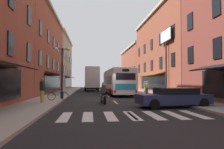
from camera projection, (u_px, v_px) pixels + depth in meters
ground_plane at (111, 99)px, 20.02m from camera, size 34.80×80.00×0.10m
lane_centre_dashes at (111, 99)px, 19.78m from camera, size 0.14×73.90×0.01m
crosswalk_near at (132, 115)px, 10.09m from camera, size 7.10×2.80×0.01m
sidewalk_left at (50, 98)px, 19.38m from camera, size 3.00×80.00×0.14m
sidewalk_right at (168, 97)px, 20.68m from camera, size 3.00×80.00×0.14m
billboard_sign at (166, 44)px, 24.35m from camera, size 0.40×3.32×7.90m
transit_bus at (117, 82)px, 26.28m from camera, size 2.79×11.60×3.22m
box_truck at (92, 79)px, 36.51m from camera, size 2.70×7.75×4.21m
sedan_near at (174, 97)px, 13.33m from camera, size 4.86×2.21×1.28m
sedan_mid at (91, 86)px, 47.54m from camera, size 1.97×4.73×1.37m
motorcycle_rider at (103, 94)px, 15.61m from camera, size 0.63×2.07×1.66m
bicycle_near at (58, 96)px, 16.89m from camera, size 1.71×0.48×0.91m
pedestrian_near at (42, 89)px, 15.14m from camera, size 0.39×0.52×1.83m
pedestrian_mid at (147, 87)px, 24.82m from camera, size 0.36×0.36×1.63m
pedestrian_far at (145, 87)px, 28.92m from camera, size 0.36×0.36×1.61m
street_lamp_twin at (62, 70)px, 18.85m from camera, size 1.42×0.32×4.79m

